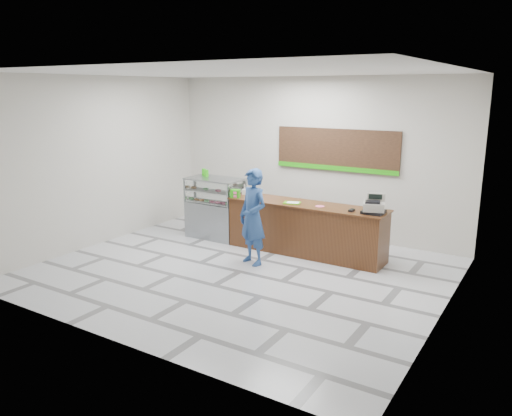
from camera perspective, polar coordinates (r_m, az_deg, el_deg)
The scene contains 16 objects.
floor at distance 9.12m, azimuth -1.89°, elevation -7.27°, with size 7.00×7.00×0.00m, color #BCBCC1.
back_wall at distance 11.25m, azimuth 6.58°, elevation 5.82°, with size 7.00×7.00×0.00m, color beige.
ceiling at distance 8.53m, azimuth -2.08°, elevation 15.29°, with size 7.00×7.00×0.00m, color silver.
sales_counter at distance 9.98m, azimuth 5.68°, elevation -2.37°, with size 3.26×0.76×1.03m.
display_case at distance 11.06m, azimuth -4.67°, elevation 0.07°, with size 1.22×0.72×1.33m.
menu_board at distance 10.96m, azimuth 9.13°, elevation 6.51°, with size 2.80×0.06×0.90m.
cash_register at distance 9.26m, azimuth 13.33°, elevation 0.22°, with size 0.47×0.49×0.35m.
card_terminal at distance 9.34m, azimuth 10.87°, elevation -0.26°, with size 0.08×0.15×0.04m, color black.
serving_tray at distance 9.85m, azimuth 4.15°, elevation 0.60°, with size 0.38×0.32×0.02m.
napkin_box at distance 10.67m, azimuth -1.21°, elevation 1.86°, with size 0.12×0.12×0.11m, color white.
straw_cup at distance 10.64m, azimuth -1.28°, elevation 1.86°, with size 0.08×0.08×0.11m, color silver.
promo_box at distance 10.34m, azimuth -2.39°, elevation 1.66°, with size 0.19×0.13×0.17m, color #24A70E.
donut_decal at distance 9.65m, azimuth 7.30°, elevation 0.20°, with size 0.18×0.18×0.00m, color #F95B8A.
green_cup_left at distance 11.35m, azimuth -5.98°, elevation 4.13°, with size 0.09×0.09×0.15m, color #24A70E.
green_cup_right at distance 11.15m, azimuth -5.69°, elevation 3.98°, with size 0.10×0.10×0.15m, color #24A70E.
customer at distance 9.27m, azimuth -0.35°, elevation -1.03°, with size 0.66×0.43×1.81m, color navy.
Camera 1 is at (4.75, -7.09, 3.22)m, focal length 35.00 mm.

